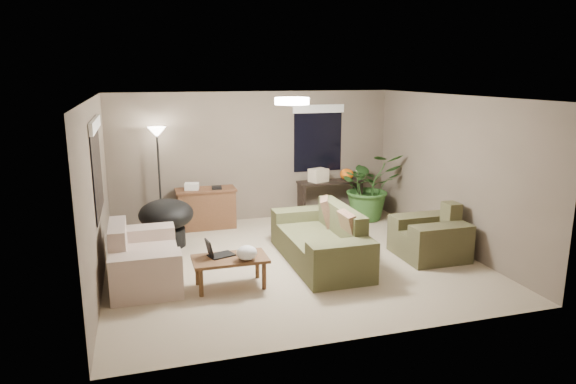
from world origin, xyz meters
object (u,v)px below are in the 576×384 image
object	(u,v)px
main_sofa	(322,243)
houseplant	(369,193)
armchair	(430,238)
loveseat	(143,261)
console_table	(330,196)
floor_lamp	(157,145)
coffee_table	(230,262)
cat_scratching_post	(437,238)
papasan_chair	(166,219)
desk	(206,208)

from	to	relation	value
main_sofa	houseplant	xyz separation A→B (m)	(1.71, 1.96, 0.23)
houseplant	armchair	bearing A→B (deg)	-89.89
loveseat	armchair	distance (m)	4.37
console_table	floor_lamp	size ratio (longest dim) A/B	0.68
coffee_table	cat_scratching_post	world-z (taller)	cat_scratching_post
coffee_table	papasan_chair	size ratio (longest dim) A/B	0.97
coffee_table	console_table	size ratio (longest dim) A/B	0.77
desk	loveseat	bearing A→B (deg)	-117.41
loveseat	coffee_table	bearing A→B (deg)	-25.82
armchair	papasan_chair	bearing A→B (deg)	156.72
desk	cat_scratching_post	xyz separation A→B (m)	(3.42, -2.37, -0.16)
loveseat	houseplant	xyz separation A→B (m)	(4.36, 1.99, 0.23)
armchair	cat_scratching_post	bearing A→B (deg)	36.37
coffee_table	desk	xyz separation A→B (m)	(0.06, 2.84, 0.02)
main_sofa	desk	world-z (taller)	main_sofa
cat_scratching_post	coffee_table	bearing A→B (deg)	-172.28
console_table	houseplant	size ratio (longest dim) A/B	0.97
console_table	houseplant	world-z (taller)	houseplant
armchair	cat_scratching_post	world-z (taller)	armchair
papasan_chair	main_sofa	bearing A→B (deg)	-32.28
desk	papasan_chair	distance (m)	1.16
armchair	desk	size ratio (longest dim) A/B	0.91
loveseat	coffee_table	distance (m)	1.25
desk	console_table	world-z (taller)	same
desk	cat_scratching_post	bearing A→B (deg)	-34.69
floor_lamp	armchair	bearing A→B (deg)	-33.03
coffee_table	console_table	distance (m)	3.82
houseplant	floor_lamp	bearing A→B (deg)	175.07
cat_scratching_post	desk	bearing A→B (deg)	145.31
papasan_chair	coffee_table	bearing A→B (deg)	-70.32
desk	cat_scratching_post	distance (m)	4.17
papasan_chair	cat_scratching_post	xyz separation A→B (m)	(4.20, -1.51, -0.25)
houseplant	papasan_chair	bearing A→B (deg)	-172.03
papasan_chair	armchair	bearing A→B (deg)	-23.28
armchair	cat_scratching_post	xyz separation A→B (m)	(0.25, 0.18, -0.08)
main_sofa	loveseat	bearing A→B (deg)	-179.38
desk	houseplant	distance (m)	3.19
coffee_table	papasan_chair	xyz separation A→B (m)	(-0.71, 1.99, 0.11)
loveseat	papasan_chair	distance (m)	1.51
main_sofa	floor_lamp	distance (m)	3.49
main_sofa	coffee_table	bearing A→B (deg)	-159.35
cat_scratching_post	console_table	bearing A→B (deg)	111.67
main_sofa	loveseat	world-z (taller)	same
loveseat	floor_lamp	distance (m)	2.70
coffee_table	cat_scratching_post	bearing A→B (deg)	7.72
armchair	houseplant	bearing A→B (deg)	90.11
loveseat	cat_scratching_post	size ratio (longest dim) A/B	3.20
houseplant	main_sofa	bearing A→B (deg)	-131.01
main_sofa	coffee_table	distance (m)	1.63
armchair	coffee_table	xyz separation A→B (m)	(-3.24, -0.29, 0.06)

